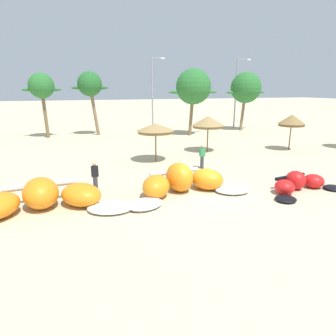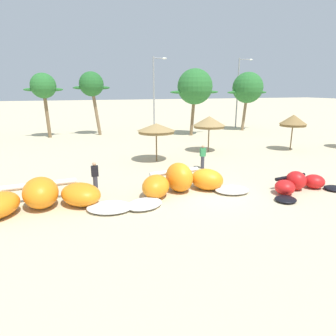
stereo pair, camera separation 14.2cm
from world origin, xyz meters
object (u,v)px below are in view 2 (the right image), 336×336
at_px(kite_left, 182,182).
at_px(palm_left_of_gap, 92,85).
at_px(beach_umbrella_middle, 209,122).
at_px(lamppost_east_center, 239,89).
at_px(beach_umbrella_near_palms, 293,120).
at_px(palm_left, 43,87).
at_px(kite_far_left, 41,199).
at_px(person_near_kites, 95,177).
at_px(palm_center_right, 248,88).
at_px(person_by_umbrellas, 203,157).
at_px(kite_left_of_center, 300,184).
at_px(beach_umbrella_near_van, 156,128).
at_px(lamppost_west_center, 155,92).
at_px(palm_center_left, 195,87).

distance_m(kite_left, palm_left_of_gap, 22.27).
relative_size(beach_umbrella_middle, lamppost_east_center, 0.33).
xyz_separation_m(beach_umbrella_middle, beach_umbrella_near_palms, (7.13, -1.77, 0.06)).
bearing_deg(palm_left, kite_far_left, -88.16).
distance_m(person_near_kites, lamppost_east_center, 29.85).
bearing_deg(palm_center_right, person_by_umbrellas, -131.06).
distance_m(kite_left, kite_left_of_center, 6.25).
relative_size(beach_umbrella_near_van, palm_left, 0.41).
xyz_separation_m(kite_left, beach_umbrella_near_palms, (13.05, 7.09, 2.02)).
height_order(beach_umbrella_near_van, beach_umbrella_middle, beach_umbrella_middle).
xyz_separation_m(beach_umbrella_near_palms, person_near_kites, (-17.27, -5.42, -1.78)).
bearing_deg(palm_left, lamppost_west_center, -7.14).
bearing_deg(kite_left, palm_left_of_gap, 96.43).
relative_size(kite_left_of_center, beach_umbrella_middle, 1.63).
bearing_deg(palm_center_right, lamppost_west_center, 177.83).
height_order(palm_center_right, lamppost_east_center, lamppost_east_center).
relative_size(person_near_kites, palm_center_right, 0.22).
height_order(beach_umbrella_near_van, beach_umbrella_near_palms, beach_umbrella_near_palms).
height_order(beach_umbrella_near_van, lamppost_west_center, lamppost_west_center).
bearing_deg(palm_center_right, palm_center_left, -168.23).
distance_m(beach_umbrella_near_palms, palm_left, 25.14).
bearing_deg(person_by_umbrellas, person_near_kites, -161.90).
bearing_deg(palm_center_left, lamppost_west_center, 152.28).
height_order(palm_left, palm_center_right, palm_center_right).
height_order(palm_center_left, lamppost_west_center, lamppost_west_center).
height_order(palm_center_left, palm_center_right, palm_center_left).
relative_size(person_by_umbrellas, palm_center_right, 0.22).
distance_m(beach_umbrella_near_van, palm_center_right, 20.27).
relative_size(kite_left_of_center, person_near_kites, 3.05).
bearing_deg(beach_umbrella_middle, kite_left, -123.73).
height_order(beach_umbrella_near_van, palm_center_left, palm_center_left).
height_order(kite_far_left, palm_center_left, palm_center_left).
distance_m(palm_center_left, palm_center_right, 8.16).
height_order(person_by_umbrellas, palm_center_right, palm_center_right).
distance_m(person_by_umbrellas, palm_left_of_gap, 18.96).
bearing_deg(kite_left_of_center, palm_center_left, 82.71).
xyz_separation_m(kite_left, palm_center_left, (8.50, 17.78, 4.83)).
xyz_separation_m(palm_center_right, lamppost_east_center, (0.49, 2.79, -0.17)).
height_order(beach_umbrella_middle, person_by_umbrellas, beach_umbrella_middle).
distance_m(kite_far_left, lamppost_west_center, 23.29).
xyz_separation_m(person_near_kites, person_by_umbrellas, (7.32, 2.39, 0.00)).
relative_size(beach_umbrella_middle, palm_center_left, 0.41).
bearing_deg(beach_umbrella_near_van, beach_umbrella_middle, 19.57).
height_order(kite_left_of_center, lamppost_west_center, lamppost_west_center).
bearing_deg(person_near_kites, beach_umbrella_near_palms, 17.44).
relative_size(beach_umbrella_middle, palm_left, 0.44).
bearing_deg(palm_center_left, beach_umbrella_near_palms, -66.95).
xyz_separation_m(beach_umbrella_near_palms, palm_center_right, (3.44, 12.35, 2.70)).
relative_size(kite_left, palm_left, 1.01).
xyz_separation_m(palm_left, palm_center_left, (15.94, -3.61, -0.01)).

